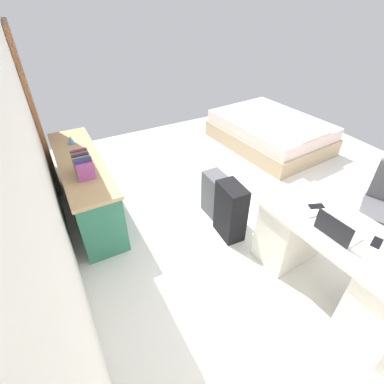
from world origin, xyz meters
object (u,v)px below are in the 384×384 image
at_px(bed, 270,132).
at_px(cell_phone_near_laptop, 377,242).
at_px(office_chair, 384,214).
at_px(credenza, 86,187).
at_px(cell_phone_by_mouse, 316,206).
at_px(desk, 333,260).
at_px(suitcase_spare_grey, 216,195).
at_px(suitcase_black, 230,211).
at_px(figurine_small, 71,140).
at_px(computer_mouse, 312,214).
at_px(laptop, 336,231).

distance_m(bed, cell_phone_near_laptop, 3.14).
xyz_separation_m(office_chair, credenza, (2.04, 2.64, -0.04)).
bearing_deg(cell_phone_by_mouse, credenza, 63.12).
distance_m(desk, suitcase_spare_grey, 1.46).
height_order(suitcase_black, figurine_small, figurine_small).
distance_m(credenza, figurine_small, 0.62).
xyz_separation_m(desk, office_chair, (0.16, -0.95, 0.04)).
relative_size(desk, computer_mouse, 14.83).
bearing_deg(laptop, suitcase_spare_grey, 8.73).
bearing_deg(figurine_small, suitcase_black, -141.01).
relative_size(bed, suitcase_black, 3.01).
bearing_deg(figurine_small, cell_phone_near_laptop, -147.70).
relative_size(bed, cell_phone_near_laptop, 14.80).
bearing_deg(computer_mouse, office_chair, -100.10).
bearing_deg(cell_phone_near_laptop, computer_mouse, 3.28).
bearing_deg(laptop, cell_phone_by_mouse, -25.13).
height_order(bed, suitcase_spare_grey, bed).
relative_size(laptop, cell_phone_near_laptop, 2.39).
bearing_deg(cell_phone_by_mouse, office_chair, -81.27).
bearing_deg(desk, credenza, 37.55).
xyz_separation_m(bed, figurine_small, (0.08, 3.20, 0.56)).
bearing_deg(computer_mouse, bed, -38.82).
xyz_separation_m(desk, cell_phone_by_mouse, (0.34, -0.04, 0.35)).
bearing_deg(computer_mouse, suitcase_black, 17.03).
bearing_deg(suitcase_black, laptop, -161.80).
distance_m(bed, cell_phone_by_mouse, 2.71).
distance_m(computer_mouse, cell_phone_near_laptop, 0.52).
bearing_deg(cell_phone_near_laptop, credenza, 17.08).
bearing_deg(figurine_small, computer_mouse, -146.04).
height_order(desk, suitcase_black, desk).
bearing_deg(bed, cell_phone_near_laptop, 153.38).
bearing_deg(cell_phone_by_mouse, suitcase_spare_grey, 39.26).
xyz_separation_m(office_chair, bed, (2.41, -0.55, -0.18)).
bearing_deg(bed, credenza, 96.56).
distance_m(suitcase_black, suitcase_spare_grey, 0.39).
xyz_separation_m(suitcase_spare_grey, cell_phone_near_laptop, (-1.62, -0.44, 0.46)).
bearing_deg(cell_phone_near_laptop, suitcase_spare_grey, -4.54).
bearing_deg(bed, suitcase_black, 129.08).
distance_m(laptop, cell_phone_by_mouse, 0.37).
relative_size(computer_mouse, cell_phone_by_mouse, 0.74).
distance_m(bed, figurine_small, 3.25).
distance_m(office_chair, figurine_small, 3.65).
distance_m(suitcase_spare_grey, laptop, 1.51).
xyz_separation_m(suitcase_black, cell_phone_by_mouse, (-0.69, -0.43, 0.40)).
relative_size(cell_phone_near_laptop, cell_phone_by_mouse, 1.00).
distance_m(desk, bed, 2.98).
xyz_separation_m(computer_mouse, cell_phone_by_mouse, (0.07, -0.13, -0.01)).
bearing_deg(credenza, cell_phone_by_mouse, -136.95).
xyz_separation_m(cell_phone_by_mouse, figurine_small, (2.31, 1.74, 0.06)).
distance_m(suitcase_black, cell_phone_near_laptop, 1.40).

